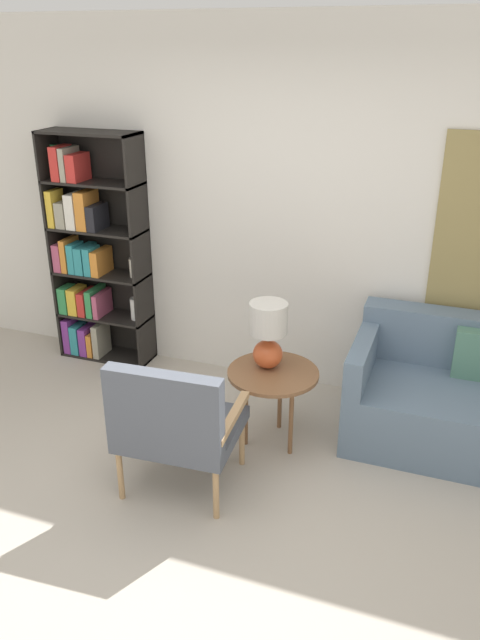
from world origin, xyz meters
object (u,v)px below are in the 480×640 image
at_px(armchair, 174,421).
at_px(couch, 475,402).
at_px(bookshelf, 90,256).
at_px(table_lamp, 268,331).
at_px(side_table, 273,378).

height_order(armchair, couch, armchair).
xyz_separation_m(bookshelf, couch, (3.06, -0.27, -0.59)).
xyz_separation_m(armchair, couch, (1.65, 1.16, -0.20)).
height_order(armchair, table_lamp, table_lamp).
bearing_deg(couch, side_table, -160.18).
bearing_deg(bookshelf, table_lamp, -21.27).
distance_m(bookshelf, table_lamp, 1.87).
xyz_separation_m(couch, table_lamp, (-1.32, -0.41, 0.49)).
xyz_separation_m(couch, side_table, (-1.27, -0.46, 0.18)).
bearing_deg(table_lamp, side_table, -41.95).
bearing_deg(side_table, armchair, -118.37).
distance_m(couch, side_table, 1.36).
relative_size(side_table, table_lamp, 1.32).
distance_m(armchair, couch, 2.02).
height_order(bookshelf, couch, bookshelf).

